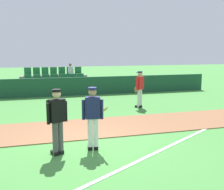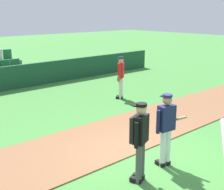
% 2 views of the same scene
% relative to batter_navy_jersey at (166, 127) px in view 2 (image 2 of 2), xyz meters
% --- Properties ---
extents(ground_plane, '(80.00, 80.00, 0.00)m').
position_rel_batter_navy_jersey_xyz_m(ground_plane, '(-0.08, 0.59, -0.97)').
color(ground_plane, '#42843A').
extents(infield_dirt_path, '(28.00, 2.64, 0.03)m').
position_rel_batter_navy_jersey_xyz_m(infield_dirt_path, '(-0.08, 2.19, -0.95)').
color(infield_dirt_path, brown).
rests_on(infield_dirt_path, ground).
extents(foul_line_chalk, '(10.30, 6.33, 0.01)m').
position_rel_batter_navy_jersey_xyz_m(foul_line_chalk, '(2.92, 0.09, -0.96)').
color(foul_line_chalk, white).
rests_on(foul_line_chalk, ground).
extents(batter_navy_jersey, '(0.64, 0.80, 1.76)m').
position_rel_batter_navy_jersey_xyz_m(batter_navy_jersey, '(0.00, 0.00, 0.00)').
color(batter_navy_jersey, white).
rests_on(batter_navy_jersey, ground).
extents(umpire_home_plate, '(0.55, 0.42, 1.76)m').
position_rel_batter_navy_jersey_xyz_m(umpire_home_plate, '(-0.99, -0.09, 0.03)').
color(umpire_home_plate, '#4C4C4C').
rests_on(umpire_home_plate, ground).
extents(runner_red_jersey, '(0.61, 0.47, 1.76)m').
position_rel_batter_navy_jersey_xyz_m(runner_red_jersey, '(3.43, 5.12, -0.01)').
color(runner_red_jersey, silver).
rests_on(runner_red_jersey, ground).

